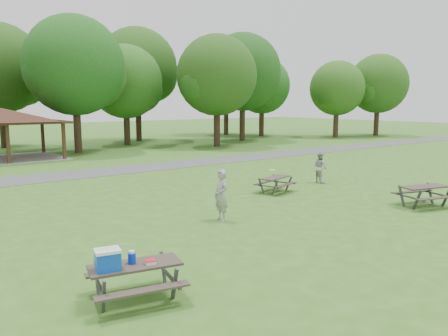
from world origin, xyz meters
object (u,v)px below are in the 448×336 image
at_px(picnic_table_near, 127,268).
at_px(frisbee_catcher, 320,167).
at_px(frisbee_thrower, 221,196).
at_px(picnic_table_middle, 275,181).

distance_m(picnic_table_near, frisbee_catcher, 15.25).
height_order(frisbee_thrower, frisbee_catcher, frisbee_thrower).
height_order(picnic_table_middle, frisbee_catcher, frisbee_catcher).
xyz_separation_m(picnic_table_near, frisbee_catcher, (13.76, 6.56, 0.05)).
relative_size(frisbee_thrower, frisbee_catcher, 1.13).
xyz_separation_m(picnic_table_near, frisbee_thrower, (5.30, 3.81, 0.16)).
bearing_deg(picnic_table_near, frisbee_catcher, 25.48).
distance_m(picnic_table_middle, frisbee_catcher, 3.53).
relative_size(picnic_table_middle, frisbee_thrower, 1.10).
xyz_separation_m(frisbee_thrower, frisbee_catcher, (8.46, 2.75, -0.10)).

